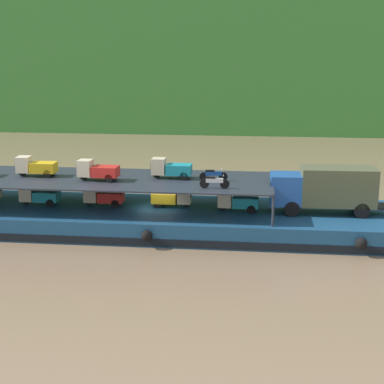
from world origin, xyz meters
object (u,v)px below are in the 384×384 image
mini_truck_lower_fore (173,197)px  mini_truck_upper_fore (97,170)px  motorcycle_upper_port (214,182)px  motorcycle_upper_centre (213,175)px  mini_truck_upper_bow (171,168)px  cargo_barge (158,219)px  mini_truck_lower_aft (39,195)px  covered_lorry (325,188)px  mini_truck_lower_bow (237,201)px  mini_truck_upper_mid (36,166)px  mini_truck_lower_mid (103,196)px

mini_truck_lower_fore → mini_truck_upper_fore: (-4.93, -1.18, 2.00)m
motorcycle_upper_port → motorcycle_upper_centre: 2.13m
mini_truck_upper_bow → mini_truck_upper_fore: bearing=-165.9°
mini_truck_upper_fore → motorcycle_upper_centre: mini_truck_upper_fore is taller
cargo_barge → mini_truck_lower_aft: (-8.43, -0.00, 1.44)m
mini_truck_lower_aft → motorcycle_upper_port: (12.45, -2.09, 1.74)m
covered_lorry → mini_truck_lower_aft: size_ratio=2.86×
covered_lorry → mini_truck_upper_fore: (-15.20, -0.68, 1.00)m
cargo_barge → covered_lorry: bearing=0.2°
mini_truck_upper_fore → motorcycle_upper_centre: size_ratio=1.46×
mini_truck_lower_aft → cargo_barge: bearing=0.0°
mini_truck_upper_bow → motorcycle_upper_centre: 3.01m
mini_truck_lower_aft → mini_truck_lower_bow: 13.86m
mini_truck_upper_mid → mini_truck_lower_fore: bearing=2.0°
mini_truck_lower_fore → mini_truck_upper_fore: size_ratio=0.99×
mini_truck_upper_fore → mini_truck_upper_mid: bearing=169.7°
motorcycle_upper_port → mini_truck_lower_bow: bearing=55.3°
cargo_barge → mini_truck_lower_aft: size_ratio=11.76×
covered_lorry → mini_truck_upper_bow: 10.44m
mini_truck_lower_bow → mini_truck_upper_mid: 14.19m
mini_truck_upper_mid → mini_truck_upper_fore: (4.64, -0.84, 0.00)m
mini_truck_upper_mid → motorcycle_upper_port: bearing=-10.3°
mini_truck_lower_aft → mini_truck_lower_bow: (13.86, -0.05, 0.00)m
mini_truck_lower_fore → mini_truck_upper_mid: 9.78m
mini_truck_lower_bow → mini_truck_upper_bow: mini_truck_upper_bow is taller
mini_truck_lower_mid → mini_truck_lower_aft: bearing=-176.6°
mini_truck_lower_mid → mini_truck_lower_bow: (9.34, -0.31, 0.00)m
mini_truck_lower_bow → mini_truck_upper_mid: mini_truck_upper_mid is taller
mini_truck_upper_mid → mini_truck_upper_bow: 9.46m
mini_truck_lower_mid → mini_truck_upper_bow: (4.75, 0.30, 2.00)m
cargo_barge → mini_truck_lower_bow: bearing=-0.5°
mini_truck_upper_fore → mini_truck_lower_bow: bearing=3.6°
mini_truck_lower_mid → cargo_barge: bearing=-3.8°
mini_truck_lower_aft → motorcycle_upper_centre: (12.22, 0.02, 1.74)m
mini_truck_lower_fore → mini_truck_lower_aft: bearing=-176.7°
mini_truck_lower_fore → mini_truck_lower_bow: (4.49, -0.59, 0.00)m
covered_lorry → mini_truck_upper_bow: mini_truck_upper_bow is taller
motorcycle_upper_centre → motorcycle_upper_port: bearing=-84.0°
mini_truck_lower_mid → mini_truck_lower_bow: size_ratio=1.00×
mini_truck_lower_fore → mini_truck_upper_mid: mini_truck_upper_mid is taller
mini_truck_lower_bow → covered_lorry: bearing=0.9°
mini_truck_upper_mid → mini_truck_upper_bow: same height
cargo_barge → covered_lorry: 11.48m
covered_lorry → mini_truck_lower_aft: covered_lorry is taller
mini_truck_upper_bow → motorcycle_upper_centre: size_ratio=1.44×
mini_truck_upper_mid → motorcycle_upper_port: 12.84m
covered_lorry → motorcycle_upper_centre: bearing=-179.9°
mini_truck_lower_aft → mini_truck_lower_bow: size_ratio=1.00×
mini_truck_lower_fore → mini_truck_upper_bow: size_ratio=1.00×
mini_truck_lower_mid → motorcycle_upper_port: bearing=-16.6°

